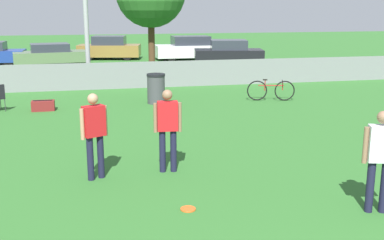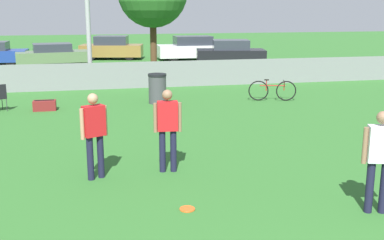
{
  "view_description": "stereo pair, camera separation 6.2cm",
  "coord_description": "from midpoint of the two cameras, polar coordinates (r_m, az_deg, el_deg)",
  "views": [
    {
      "loc": [
        -2.41,
        -1.93,
        3.29
      ],
      "look_at": [
        -0.33,
        7.41,
        1.05
      ],
      "focal_mm": 45.0,
      "sensor_mm": 36.0,
      "label": 1
    },
    {
      "loc": [
        -2.35,
        -1.94,
        3.29
      ],
      "look_at": [
        -0.33,
        7.41,
        1.05
      ],
      "focal_mm": 45.0,
      "sensor_mm": 36.0,
      "label": 2
    }
  ],
  "objects": [
    {
      "name": "fence_backline",
      "position": [
        20.26,
        -5.33,
        5.36
      ],
      "size": [
        26.87,
        0.07,
        1.21
      ],
      "color": "gray",
      "rests_on": "ground_plane"
    },
    {
      "name": "player_thrower_red",
      "position": [
        9.46,
        -11.33,
        -1.16
      ],
      "size": [
        0.52,
        0.38,
        1.71
      ],
      "rotation": [
        0.0,
        0.0,
        0.46
      ],
      "color": "#191933",
      "rests_on": "ground_plane"
    },
    {
      "name": "player_receiver_white",
      "position": [
        8.3,
        21.56,
        -3.87
      ],
      "size": [
        0.55,
        0.33,
        1.71
      ],
      "rotation": [
        0.0,
        0.0,
        -0.28
      ],
      "color": "#191933",
      "rests_on": "ground_plane"
    },
    {
      "name": "player_defender_red",
      "position": [
        9.7,
        -2.72,
        -0.57
      ],
      "size": [
        0.57,
        0.26,
        1.71
      ],
      "rotation": [
        0.0,
        0.0,
        -0.1
      ],
      "color": "#191933",
      "rests_on": "ground_plane"
    },
    {
      "name": "frisbee_disc",
      "position": [
        8.16,
        -0.34,
        -10.49
      ],
      "size": [
        0.26,
        0.26,
        0.03
      ],
      "color": "#E5591E",
      "rests_on": "ground_plane"
    },
    {
      "name": "bicycle_sideline",
      "position": [
        17.62,
        9.6,
        3.48
      ],
      "size": [
        1.68,
        0.56,
        0.78
      ],
      "rotation": [
        0.0,
        0.0,
        -0.25
      ],
      "color": "black",
      "rests_on": "ground_plane"
    },
    {
      "name": "trash_bin",
      "position": [
        16.92,
        -4.02,
        3.75
      ],
      "size": [
        0.65,
        0.65,
        1.04
      ],
      "color": "#3F3F44",
      "rests_on": "ground_plane"
    },
    {
      "name": "gear_bag_sideline",
      "position": [
        16.47,
        -16.97,
        1.66
      ],
      "size": [
        0.72,
        0.4,
        0.35
      ],
      "color": "maroon",
      "rests_on": "ground_plane"
    },
    {
      "name": "parked_car_olive",
      "position": [
        29.24,
        -16.14,
        7.47
      ],
      "size": [
        4.29,
        2.37,
        1.27
      ],
      "rotation": [
        0.0,
        0.0,
        0.14
      ],
      "color": "black",
      "rests_on": "ground_plane"
    },
    {
      "name": "parked_car_tan",
      "position": [
        32.04,
        -9.44,
        8.41
      ],
      "size": [
        4.22,
        2.5,
        1.5
      ],
      "rotation": [
        0.0,
        0.0,
        -0.21
      ],
      "color": "black",
      "rests_on": "ground_plane"
    },
    {
      "name": "parked_car_white",
      "position": [
        31.33,
        0.15,
        8.48
      ],
      "size": [
        4.53,
        1.81,
        1.51
      ],
      "rotation": [
        0.0,
        0.0,
        0.01
      ],
      "color": "black",
      "rests_on": "ground_plane"
    },
    {
      "name": "parked_car_dark",
      "position": [
        28.29,
        4.66,
        7.89
      ],
      "size": [
        4.2,
        2.54,
        1.47
      ],
      "rotation": [
        0.0,
        0.0,
        -0.19
      ],
      "color": "black",
      "rests_on": "ground_plane"
    }
  ]
}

